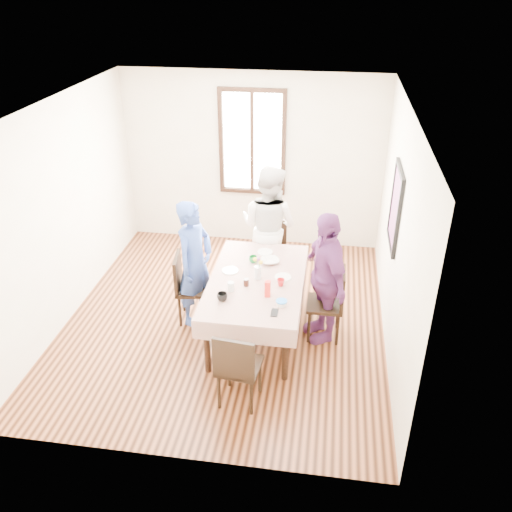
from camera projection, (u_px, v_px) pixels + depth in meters
name	position (u px, v px, depth m)	size (l,w,h in m)	color
ground	(226.00, 317.00, 6.87)	(4.50, 4.50, 0.00)	black
back_wall	(253.00, 161.00, 8.16)	(4.00, 4.00, 0.00)	beige
right_wall	(398.00, 235.00, 5.95)	(4.50, 4.50, 0.00)	beige
window_frame	(252.00, 143.00, 8.00)	(1.02, 0.06, 1.62)	black
window_pane	(252.00, 142.00, 8.00)	(0.90, 0.02, 1.50)	white
art_poster	(396.00, 208.00, 6.12)	(0.04, 0.76, 0.96)	red
dining_table	(257.00, 306.00, 6.43)	(0.98, 1.73, 0.75)	black
tablecloth	(257.00, 279.00, 6.25)	(1.10, 1.85, 0.01)	#540B00
chair_left	(194.00, 288.00, 6.64)	(0.42, 0.42, 0.91)	black
chair_right	(325.00, 304.00, 6.33)	(0.42, 0.42, 0.91)	black
chair_far	(269.00, 254.00, 7.42)	(0.42, 0.42, 0.91)	black
chair_near	(239.00, 366.00, 5.36)	(0.42, 0.42, 0.91)	black
person_left	(194.00, 264.00, 6.46)	(0.59, 0.39, 1.63)	#2E4999
person_far	(269.00, 228.00, 7.20)	(0.85, 0.66, 1.74)	silver
person_right	(325.00, 277.00, 6.16)	(0.96, 0.40, 1.64)	#662C69
mug_black	(222.00, 297.00, 5.82)	(0.12, 0.12, 0.09)	black
mug_flag	(281.00, 282.00, 6.10)	(0.09, 0.09, 0.08)	red
mug_green	(253.00, 259.00, 6.58)	(0.10, 0.10, 0.08)	#0C7226
serving_bowl	(270.00, 261.00, 6.56)	(0.22, 0.22, 0.05)	white
juice_carton	(268.00, 289.00, 5.88)	(0.06, 0.06, 0.19)	red
butter_tub	(281.00, 303.00, 5.75)	(0.10, 0.10, 0.05)	white
jam_jar	(246.00, 282.00, 6.09)	(0.06, 0.06, 0.09)	black
drinking_glass	(231.00, 287.00, 5.99)	(0.08, 0.08, 0.11)	silver
smartphone	(274.00, 313.00, 5.64)	(0.08, 0.15, 0.01)	black
flower_vase	(258.00, 273.00, 6.22)	(0.08, 0.08, 0.16)	silver
plate_left	(230.00, 271.00, 6.40)	(0.20, 0.20, 0.01)	white
plate_right	(283.00, 277.00, 6.27)	(0.20, 0.20, 0.01)	white
plate_far	(265.00, 252.00, 6.82)	(0.20, 0.20, 0.01)	white
butter_lid	(282.00, 301.00, 5.73)	(0.12, 0.12, 0.01)	blue
flower_bunch	(258.00, 263.00, 6.16)	(0.09, 0.09, 0.10)	yellow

